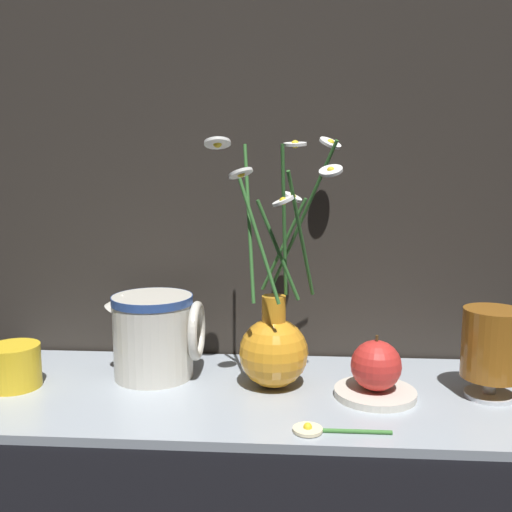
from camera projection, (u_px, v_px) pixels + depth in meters
ground_plane at (249, 398)px, 0.81m from camera, size 6.00×6.00×0.00m
shelf at (249, 394)px, 0.81m from camera, size 0.82×0.31×0.01m
backdrop_wall at (257, 23)px, 0.90m from camera, size 1.32×0.02×1.10m
vase_with_flowers at (274, 341)px, 0.82m from camera, size 0.20×0.19×0.36m
yellow_mug at (13, 366)px, 0.82m from camera, size 0.08×0.07×0.06m
ceramic_pitcher at (155, 332)px, 0.85m from camera, size 0.15×0.12×0.14m
tea_glass at (493, 346)px, 0.77m from camera, size 0.08×0.08×0.12m
saucer_plate at (375, 393)px, 0.79m from camera, size 0.11×0.11×0.01m
orange_fruit at (376, 365)px, 0.78m from camera, size 0.07×0.07×0.08m
loose_daisy at (319, 430)px, 0.68m from camera, size 0.12×0.04×0.01m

